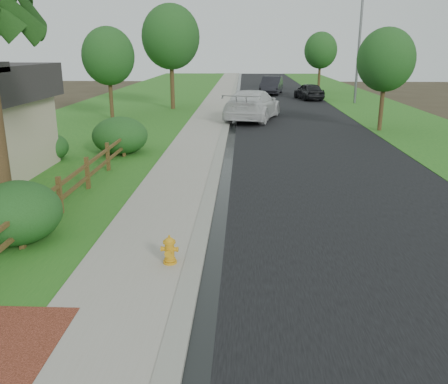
{
  "coord_description": "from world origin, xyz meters",
  "views": [
    {
      "loc": [
        1.41,
        -7.0,
        4.45
      ],
      "look_at": [
        0.95,
        4.43,
        0.96
      ],
      "focal_mm": 38.0,
      "sensor_mm": 36.0,
      "label": 1
    }
  ],
  "objects_px": {
    "white_suv": "(253,105)",
    "streetlight": "(358,31)",
    "dark_car_mid": "(309,91)",
    "fire_hydrant": "(170,250)",
    "ranch_fence": "(75,182)"
  },
  "relations": [
    {
      "from": "ranch_fence",
      "to": "streetlight",
      "type": "xyz_separation_m",
      "value": [
        14.04,
        26.8,
        5.09
      ]
    },
    {
      "from": "white_suv",
      "to": "ranch_fence",
      "type": "bearing_deg",
      "value": 86.02
    },
    {
      "from": "fire_hydrant",
      "to": "dark_car_mid",
      "type": "relative_size",
      "value": 0.15
    },
    {
      "from": "white_suv",
      "to": "streetlight",
      "type": "distance_m",
      "value": 13.73
    },
    {
      "from": "fire_hydrant",
      "to": "dark_car_mid",
      "type": "bearing_deg",
      "value": 77.87
    },
    {
      "from": "ranch_fence",
      "to": "dark_car_mid",
      "type": "relative_size",
      "value": 3.95
    },
    {
      "from": "ranch_fence",
      "to": "streetlight",
      "type": "distance_m",
      "value": 30.68
    },
    {
      "from": "fire_hydrant",
      "to": "white_suv",
      "type": "height_order",
      "value": "white_suv"
    },
    {
      "from": "fire_hydrant",
      "to": "white_suv",
      "type": "distance_m",
      "value": 21.51
    },
    {
      "from": "streetlight",
      "to": "fire_hydrant",
      "type": "bearing_deg",
      "value": -108.7
    },
    {
      "from": "fire_hydrant",
      "to": "dark_car_mid",
      "type": "height_order",
      "value": "dark_car_mid"
    },
    {
      "from": "ranch_fence",
      "to": "dark_car_mid",
      "type": "xyz_separation_m",
      "value": [
        10.8,
        29.64,
        0.13
      ]
    },
    {
      "from": "dark_car_mid",
      "to": "fire_hydrant",
      "type": "bearing_deg",
      "value": 66.39
    },
    {
      "from": "white_suv",
      "to": "streetlight",
      "type": "relative_size",
      "value": 0.65
    },
    {
      "from": "fire_hydrant",
      "to": "white_suv",
      "type": "xyz_separation_m",
      "value": [
        2.1,
        21.4,
        0.58
      ]
    }
  ]
}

